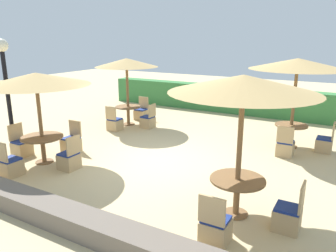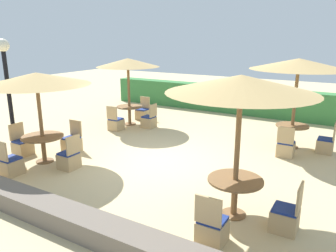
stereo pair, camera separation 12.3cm
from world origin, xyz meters
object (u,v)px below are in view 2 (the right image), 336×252
patio_chair_back_right_east (326,144)px  parasol_back_left (128,63)px  patio_chair_front_right_south (212,229)px  parasol_front_left (36,79)px  round_table_back_left (129,110)px  parasol_front_right (241,85)px  patio_chair_front_left_south (10,165)px  patio_chair_back_left_east (149,121)px  patio_chair_front_right_east (286,217)px  patio_chair_back_left_south (116,123)px  patio_chair_back_left_north (143,113)px  round_table_front_right (235,187)px  patio_chair_back_right_south (286,148)px  parasol_back_right (299,64)px  round_table_back_right (292,130)px  patio_chair_front_left_west (22,146)px  patio_chair_front_left_east (69,159)px  patio_chair_front_left_north (72,143)px  round_table_front_left (43,141)px

patio_chair_back_right_east → parasol_back_left: bearing=92.7°
patio_chair_front_right_south → parasol_front_left: (-5.48, 1.08, 2.04)m
round_table_back_left → parasol_front_right: 7.65m
patio_chair_front_left_south → patio_chair_back_left_east: bearing=84.3°
parasol_front_left → patio_chair_front_right_east: bearing=-0.7°
patio_chair_back_left_south → patio_chair_front_right_east: (6.80, -3.58, 0.00)m
patio_chair_back_left_north → round_table_front_right: 8.02m
parasol_front_left → parasol_front_right: bearing=-0.4°
patio_chair_front_right_east → patio_chair_back_right_south: size_ratio=1.00×
round_table_back_left → patio_chair_back_right_east: patio_chair_back_right_east is taller
parasol_back_right → round_table_back_right: (0.00, 0.00, -2.03)m
patio_chair_back_left_north → patio_chair_front_left_west: (-0.60, -5.33, 0.00)m
parasol_back_left → patio_chair_front_right_east: size_ratio=2.77×
patio_chair_back_left_east → patio_chair_back_right_east: 6.11m
patio_chair_front_left_east → parasol_back_right: size_ratio=0.33×
patio_chair_front_right_south → patio_chair_back_right_east: (1.17, 5.84, 0.00)m
round_table_front_right → patio_chair_front_right_east: bearing=-2.9°
round_table_back_left → patio_chair_back_left_east: patio_chair_back_left_east is taller
patio_chair_front_right_east → round_table_back_right: patio_chair_front_right_east is taller
patio_chair_front_right_east → patio_chair_back_right_east: same height
patio_chair_front_left_east → patio_chair_front_left_west: same height
patio_chair_front_right_south → patio_chair_back_left_north: bearing=132.4°
parasol_front_left → patio_chair_back_right_south: 7.15m
parasol_back_right → round_table_back_right: size_ratio=2.89×
round_table_back_left → patio_chair_back_left_east: (0.93, -0.01, -0.30)m
parasol_front_right → patio_chair_front_right_east: (0.98, -0.05, -2.29)m
patio_chair_front_right_east → parasol_back_right: (-0.81, 4.82, 2.32)m
parasol_back_right → patio_chair_back_right_south: size_ratio=3.06×
patio_chair_front_left_north → patio_chair_back_right_east: same height
patio_chair_front_right_east → round_table_front_left: patio_chair_front_right_east is taller
patio_chair_back_right_south → patio_chair_back_right_east: bearing=44.1°
round_table_front_left → patio_chair_front_left_west: (-1.01, 0.06, -0.33)m
patio_chair_front_left_west → patio_chair_back_right_east: size_ratio=1.00×
patio_chair_front_right_east → patio_chair_front_left_north: same height
parasol_back_left → patio_chair_back_left_south: bearing=-86.6°
patio_chair_back_left_north → round_table_front_left: 5.41m
patio_chair_back_left_north → patio_chair_front_right_east: size_ratio=1.00×
patio_chair_front_left_east → patio_chair_front_left_south: (-0.97, -1.04, 0.00)m
round_table_front_right → round_table_front_left: round_table_front_right is taller
patio_chair_front_right_east → patio_chair_front_left_south: size_ratio=1.00×
patio_chair_front_left_west → patio_chair_back_right_south: 7.69m
parasol_back_left → parasol_front_right: (5.88, -4.46, 0.15)m
patio_chair_back_left_east → parasol_front_left: parasol_front_left is taller
patio_chair_front_left_west → patio_chair_back_left_north: bearing=173.6°
parasol_front_left → patio_chair_front_left_east: bearing=0.2°
patio_chair_front_left_south → parasol_back_left: bearing=94.0°
patio_chair_back_left_east → patio_chair_front_right_south: (4.93, -5.51, 0.00)m
patio_chair_back_left_east → parasol_back_left: bearing=89.5°
patio_chair_front_left_north → parasol_back_right: (5.64, 3.73, 2.32)m
patio_chair_back_right_east → parasol_back_right: bearing=91.3°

